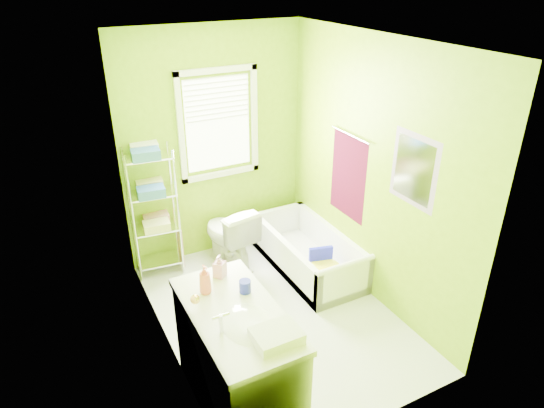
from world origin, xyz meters
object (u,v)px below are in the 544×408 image
bathtub (309,258)px  vanity (238,357)px  toilet (229,235)px  wire_shelf_unit (153,198)px

bathtub → vanity: (-1.46, -1.34, 0.33)m
toilet → vanity: vanity is taller
bathtub → wire_shelf_unit: 1.83m
bathtub → toilet: size_ratio=1.94×
wire_shelf_unit → toilet: bearing=-18.8°
bathtub → wire_shelf_unit: size_ratio=0.99×
toilet → vanity: bearing=60.7°
bathtub → toilet: bearing=145.4°
toilet → vanity: size_ratio=0.63×
toilet → wire_shelf_unit: size_ratio=0.51×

